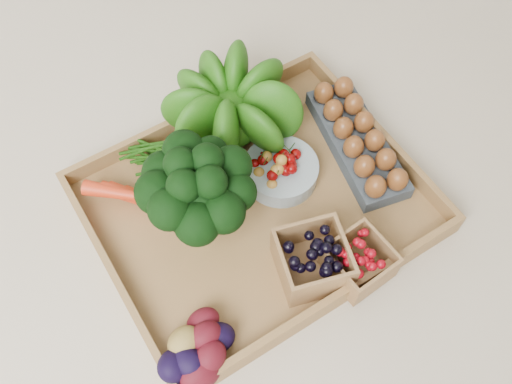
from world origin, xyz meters
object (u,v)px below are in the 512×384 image
broccoli (201,206)px  egg_carton (357,143)px  tray (256,207)px  cherry_bowl (281,171)px

broccoli → egg_carton: size_ratio=0.69×
tray → broccoli: bearing=173.3°
tray → cherry_bowl: (0.07, 0.03, 0.03)m
egg_carton → broccoli: bearing=-169.1°
broccoli → cherry_bowl: 0.18m
broccoli → cherry_bowl: (0.17, 0.02, -0.05)m
tray → egg_carton: (0.22, 0.00, 0.02)m
tray → broccoli: 0.13m
tray → broccoli: size_ratio=3.00×
broccoli → egg_carton: bearing=-1.2°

